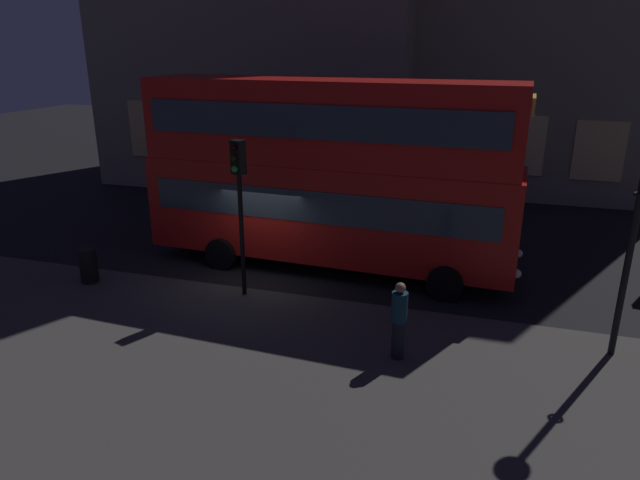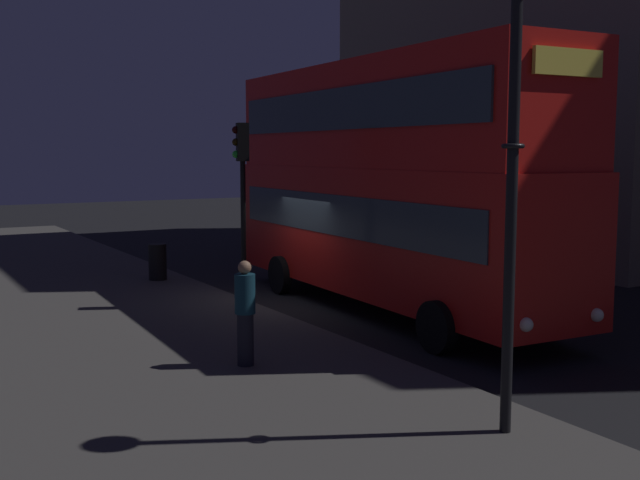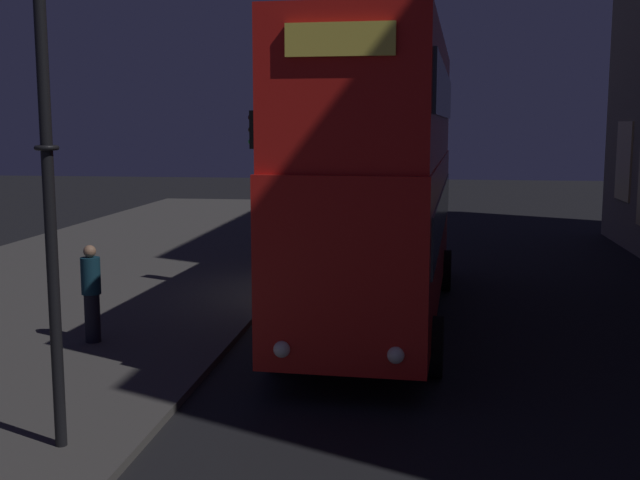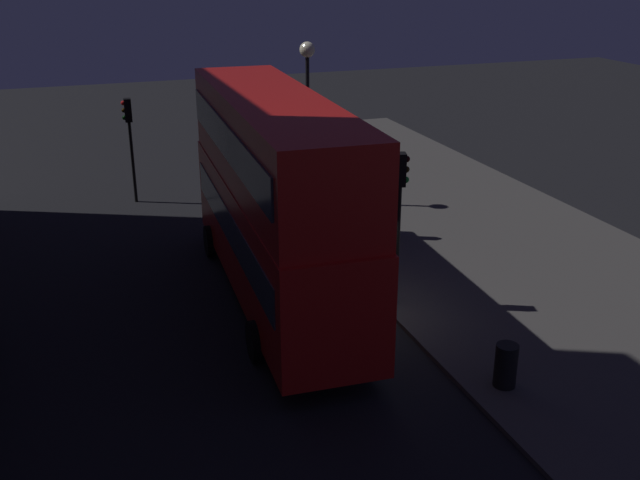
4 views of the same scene
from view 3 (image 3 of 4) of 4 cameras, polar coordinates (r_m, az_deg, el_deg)
ground_plane at (r=18.25m, az=-0.07°, el=-4.17°), size 80.00×80.00×0.00m
sidewalk_slab at (r=19.92m, az=-17.42°, el=-3.32°), size 44.00×9.99×0.12m
double_decker_bus at (r=16.03m, az=4.43°, el=5.23°), size 11.13×3.16×5.59m
traffic_light_near_kerb at (r=17.93m, az=-4.53°, el=5.55°), size 0.38×0.39×4.14m
street_lamp at (r=9.62m, az=-19.37°, el=11.61°), size 0.55×0.55×5.90m
pedestrian at (r=14.55m, az=-16.16°, el=-3.63°), size 0.34×0.34×1.74m
litter_bin at (r=22.68m, az=-3.28°, el=-0.14°), size 0.49×0.49×0.99m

